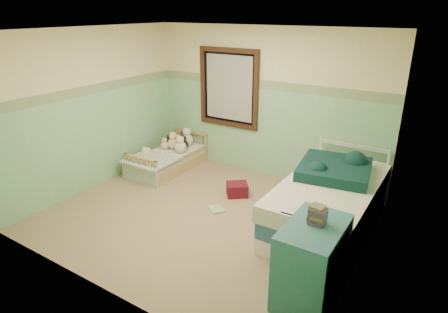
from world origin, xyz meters
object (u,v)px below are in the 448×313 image
Objects in this scene: twin_bed_frame at (326,220)px; dresser at (312,262)px; plush_floor_tan at (141,164)px; floor_book at (217,209)px; plush_floor_cream at (147,162)px; red_pillow at (237,189)px; toddler_bed_frame at (169,164)px.

twin_bed_frame is 2.54× the size of dresser.
plush_floor_tan is 0.91× the size of floor_book.
plush_floor_tan is 0.27× the size of dresser.
plush_floor_cream reaches higher than red_pillow.
dresser is at bearing -21.81° from plush_floor_tan.
toddler_bed_frame is 4.58× the size of red_pillow.
red_pillow is (1.60, -0.25, 0.01)m from toddler_bed_frame.
plush_floor_tan is 0.11× the size of twin_bed_frame.
plush_floor_tan is 3.49m from twin_bed_frame.
twin_bed_frame reaches higher than red_pillow.
dresser is at bearing -28.18° from toddler_bed_frame.
dresser is at bearing 5.96° from floor_book.
floor_book is at bearing -91.47° from red_pillow.
plush_floor_cream reaches higher than twin_bed_frame.
plush_floor_cream reaches higher than plush_floor_tan.
toddler_bed_frame is at bearing -172.19° from floor_book.
plush_floor_cream is 0.13× the size of twin_bed_frame.
twin_bed_frame is 6.64× the size of red_pillow.
plush_floor_tan is at bearing -143.46° from toddler_bed_frame.
toddler_bed_frame is at bearing 151.82° from dresser.
plush_floor_cream is at bearing 179.15° from red_pillow.
toddler_bed_frame is 5.19× the size of plush_floor_cream.
plush_floor_tan is 2.05m from floor_book.
floor_book is (1.59, -0.81, -0.08)m from toddler_bed_frame.
floor_book is at bearing -27.19° from toddler_bed_frame.
twin_bed_frame is at bearing -6.61° from red_pillow.
red_pillow is at bearing 123.53° from floor_book.
dresser is (3.68, -1.58, 0.27)m from plush_floor_cream.
dresser is 2.08m from floor_book.
toddler_bed_frame is 0.39m from plush_floor_cream.
toddler_bed_frame is at bearing 171.12° from red_pillow.
twin_bed_frame is 1.50m from red_pillow.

